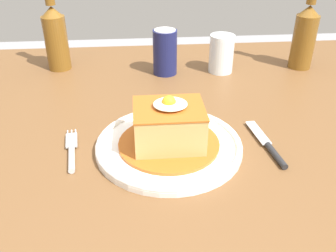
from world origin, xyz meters
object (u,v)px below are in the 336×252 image
Objects in this scene: fork at (72,153)px; soda_can at (164,52)px; knife at (270,148)px; beer_bottle_amber_far at (305,34)px; beer_bottle_amber at (55,35)px; drinking_glass at (221,56)px; main_plate at (169,145)px.

soda_can is (0.21, 0.38, 0.06)m from fork.
knife is 0.62× the size of beer_bottle_amber_far.
beer_bottle_amber is 0.47m from drinking_glass.
main_plate is 0.19m from fork.
soda_can is (-0.17, 0.40, 0.06)m from knife.
beer_bottle_amber is (-0.09, 0.44, 0.09)m from fork.
soda_can is 0.40m from beer_bottle_amber_far.
beer_bottle_amber_far is at bearing 1.66° from soda_can.
fork is at bearing -146.81° from beer_bottle_amber_far.
main_plate is 0.38m from soda_can.
beer_bottle_amber_far reaches higher than drinking_glass.
drinking_glass is (0.46, -0.06, -0.05)m from beer_bottle_amber.
beer_bottle_amber_far is (0.42, 0.39, 0.09)m from main_plate.
beer_bottle_amber_far reaches higher than knife.
knife is 1.58× the size of drinking_glass.
fork is 0.73m from beer_bottle_amber_far.
fork is 1.35× the size of drinking_glass.
fork is at bearing -118.26° from soda_can.
beer_bottle_amber is 1.00× the size of beer_bottle_amber_far.
soda_can is at bearing 179.85° from drinking_glass.
main_plate is 1.06× the size of beer_bottle_amber.
beer_bottle_amber_far reaches higher than fork.
main_plate reaches higher than fork.
soda_can is 0.47× the size of beer_bottle_amber_far.
drinking_glass reaches higher than fork.
soda_can is 1.18× the size of drinking_glass.
main_plate is 2.70× the size of drinking_glass.
fork is 0.38m from knife.
main_plate is at bearing -137.00° from beer_bottle_amber_far.
beer_bottle_amber_far is at bearing 2.88° from drinking_glass.
soda_can is at bearing 113.47° from knife.
knife is 1.34× the size of soda_can.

